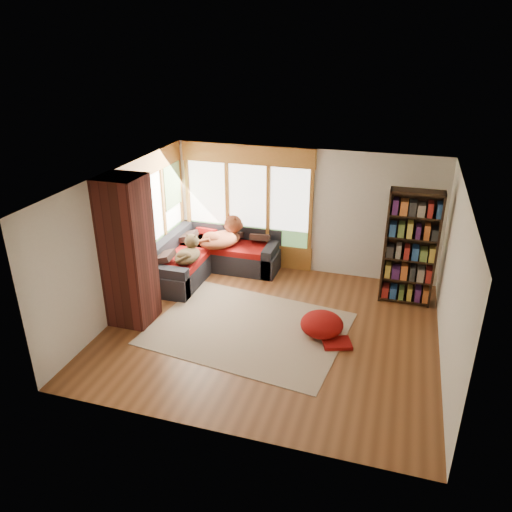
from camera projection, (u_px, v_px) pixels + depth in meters
The scene contains 17 objects.
floor at pixel (271, 330), 8.54m from camera, with size 5.50×5.50×0.00m, color brown.
ceiling at pixel (273, 182), 7.47m from camera, with size 5.50×5.50×0.00m, color white.
wall_back at pixel (304, 212), 10.19m from camera, with size 5.50×0.04×2.60m, color silver.
wall_front at pixel (216, 347), 5.83m from camera, with size 5.50×0.04×2.60m, color silver.
wall_left at pixel (120, 242), 8.73m from camera, with size 0.04×5.00×2.60m, color silver.
wall_right at pixel (453, 284), 7.28m from camera, with size 0.04×5.00×2.60m, color silver.
windows_back at pixel (247, 204), 10.45m from camera, with size 2.82×0.10×1.90m.
windows_left at pixel (154, 217), 9.75m from camera, with size 0.10×2.62×1.90m.
roller_blind at pixel (172, 186), 10.30m from camera, with size 0.03×0.72×0.90m, color #769B61.
brick_chimney at pixel (128, 252), 8.33m from camera, with size 0.70×0.70×2.60m, color #471914.
sectional_sofa at pixel (202, 260), 10.41m from camera, with size 2.20×2.20×0.80m.
area_rug at pixel (248, 328), 8.57m from camera, with size 3.20×2.45×0.01m, color beige.
bookshelf at pixel (410, 248), 9.01m from camera, with size 0.93×0.31×2.17m.
pouf at pixel (322, 324), 8.33m from camera, with size 0.72×0.72×0.39m, color maroon.
dog_tan at pixel (223, 235), 10.33m from camera, with size 1.03×1.11×0.54m.
dog_brindle at pixel (189, 252), 9.72m from camera, with size 0.48×0.77×0.41m.
throw_pillows at pixel (206, 238), 10.34m from camera, with size 1.98×1.68×0.45m.
Camera 1 is at (1.85, -7.02, 4.68)m, focal length 35.00 mm.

